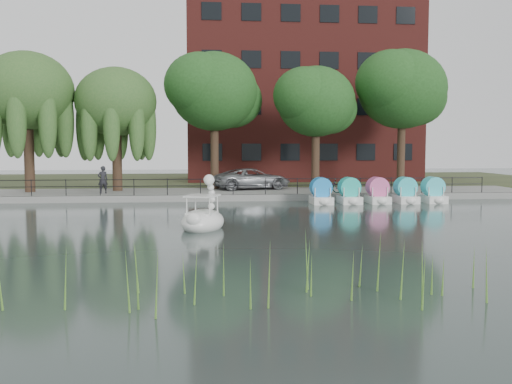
{
  "coord_description": "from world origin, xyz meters",
  "views": [
    {
      "loc": [
        -2.03,
        -21.61,
        3.4
      ],
      "look_at": [
        0.5,
        4.0,
        1.3
      ],
      "focal_mm": 40.0,
      "sensor_mm": 36.0,
      "label": 1
    }
  ],
  "objects": [
    {
      "name": "bicycle",
      "position": [
        6.09,
        13.87,
        0.9
      ],
      "size": [
        0.97,
        1.81,
        1.0
      ],
      "primitive_type": "imported",
      "rotation": [
        0.0,
        0.0,
        1.35
      ],
      "color": "gray",
      "rests_on": "promenade"
    },
    {
      "name": "promenade",
      "position": [
        0.0,
        16.0,
        0.2
      ],
      "size": [
        40.0,
        6.0,
        0.4
      ],
      "primitive_type": "cube",
      "color": "gray",
      "rests_on": "ground_plane"
    },
    {
      "name": "reed_bank",
      "position": [
        2.0,
        -9.5,
        0.6
      ],
      "size": [
        24.0,
        2.4,
        1.2
      ],
      "color": "#669938",
      "rests_on": "ground_plane"
    },
    {
      "name": "willow_left",
      "position": [
        -13.0,
        16.5,
        6.87
      ],
      "size": [
        5.88,
        5.88,
        9.01
      ],
      "color": "#473323",
      "rests_on": "promenade"
    },
    {
      "name": "ground_plane",
      "position": [
        0.0,
        0.0,
        0.0
      ],
      "size": [
        120.0,
        120.0,
        0.0
      ],
      "primitive_type": "plane",
      "color": "#34413F"
    },
    {
      "name": "pedestrian",
      "position": [
        -8.09,
        14.8,
        1.39
      ],
      "size": [
        0.85,
        0.73,
        1.98
      ],
      "primitive_type": "imported",
      "rotation": [
        0.0,
        0.0,
        3.56
      ],
      "color": "black",
      "rests_on": "promenade"
    },
    {
      "name": "willow_mid",
      "position": [
        -7.5,
        17.0,
        6.25
      ],
      "size": [
        5.32,
        5.32,
        8.15
      ],
      "color": "#473323",
      "rests_on": "promenade"
    },
    {
      "name": "minivan",
      "position": [
        1.57,
        17.3,
        1.23
      ],
      "size": [
        4.01,
        6.41,
        1.66
      ],
      "primitive_type": "imported",
      "rotation": [
        0.0,
        0.0,
        1.8
      ],
      "color": "gray",
      "rests_on": "promenade"
    },
    {
      "name": "land_strip",
      "position": [
        0.0,
        30.0,
        0.18
      ],
      "size": [
        60.0,
        22.0,
        0.36
      ],
      "primitive_type": "cube",
      "color": "#47512D",
      "rests_on": "ground_plane"
    },
    {
      "name": "broadleaf_right",
      "position": [
        6.0,
        17.5,
        6.39
      ],
      "size": [
        5.4,
        5.4,
        8.32
      ],
      "color": "#473323",
      "rests_on": "promenade"
    },
    {
      "name": "apartment_building",
      "position": [
        7.0,
        29.97,
        9.36
      ],
      "size": [
        20.0,
        10.07,
        18.0
      ],
      "color": "#4C1E16",
      "rests_on": "land_strip"
    },
    {
      "name": "broadleaf_center",
      "position": [
        -1.0,
        18.0,
        7.06
      ],
      "size": [
        6.0,
        6.0,
        9.25
      ],
      "color": "#473323",
      "rests_on": "promenade"
    },
    {
      "name": "railing",
      "position": [
        0.0,
        13.25,
        1.15
      ],
      "size": [
        32.0,
        0.05,
        1.0
      ],
      "color": "black",
      "rests_on": "promenade"
    },
    {
      "name": "pedal_boat_row",
      "position": [
        8.42,
        11.04,
        0.61
      ],
      "size": [
        7.95,
        1.7,
        1.4
      ],
      "color": "white",
      "rests_on": "ground_plane"
    },
    {
      "name": "kerb",
      "position": [
        0.0,
        13.05,
        0.2
      ],
      "size": [
        40.0,
        0.25,
        0.4
      ],
      "primitive_type": "cube",
      "color": "gray",
      "rests_on": "ground_plane"
    },
    {
      "name": "swan_boat",
      "position": [
        -1.91,
        1.61,
        0.48
      ],
      "size": [
        2.38,
        2.97,
        2.19
      ],
      "rotation": [
        0.0,
        0.0,
        -0.33
      ],
      "color": "white",
      "rests_on": "ground_plane"
    },
    {
      "name": "broadleaf_far",
      "position": [
        12.5,
        18.5,
        7.4
      ],
      "size": [
        6.3,
        6.3,
        9.71
      ],
      "color": "#473323",
      "rests_on": "promenade"
    }
  ]
}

